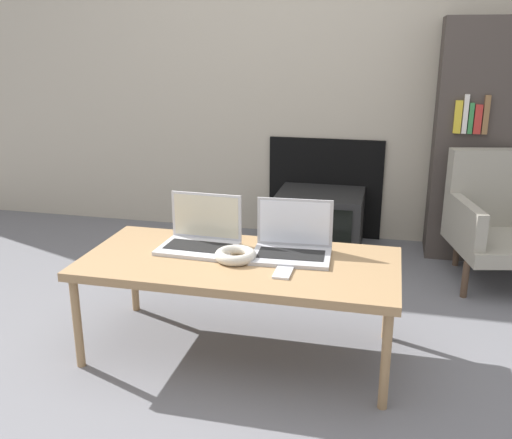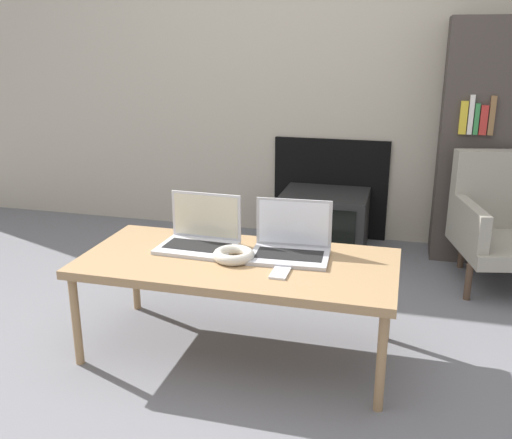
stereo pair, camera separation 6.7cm
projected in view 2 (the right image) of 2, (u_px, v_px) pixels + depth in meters
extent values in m
plane|color=slate|center=(209.00, 403.00, 2.15)|extent=(14.00, 14.00, 0.00)
cube|color=#B7AD99|center=(312.00, 42.00, 3.70)|extent=(7.00, 0.06, 2.60)
cube|color=black|center=(330.00, 188.00, 3.91)|extent=(0.78, 0.03, 0.68)
cube|color=#9E7A51|center=(238.00, 263.00, 2.39)|extent=(1.32, 0.62, 0.04)
cylinder|color=#9E7A51|center=(76.00, 321.00, 2.36)|extent=(0.04, 0.04, 0.40)
cylinder|color=#9E7A51|center=(381.00, 363.00, 2.05)|extent=(0.04, 0.04, 0.40)
cylinder|color=#9E7A51|center=(135.00, 272.00, 2.86)|extent=(0.04, 0.04, 0.40)
cylinder|color=#9E7A51|center=(388.00, 300.00, 2.55)|extent=(0.04, 0.04, 0.40)
cube|color=silver|center=(197.00, 248.00, 2.50)|extent=(0.34, 0.25, 0.02)
cube|color=black|center=(197.00, 246.00, 2.50)|extent=(0.28, 0.14, 0.00)
cube|color=silver|center=(206.00, 215.00, 2.57)|extent=(0.33, 0.02, 0.21)
cube|color=beige|center=(206.00, 216.00, 2.57)|extent=(0.30, 0.01, 0.19)
cube|color=#B2B2B7|center=(289.00, 256.00, 2.40)|extent=(0.34, 0.26, 0.02)
cube|color=black|center=(289.00, 254.00, 2.39)|extent=(0.29, 0.15, 0.00)
cube|color=#B2B2B7|center=(294.00, 223.00, 2.47)|extent=(0.33, 0.03, 0.21)
cube|color=white|center=(294.00, 223.00, 2.47)|extent=(0.30, 0.02, 0.19)
torus|color=beige|center=(234.00, 255.00, 2.37)|extent=(0.17, 0.17, 0.04)
cube|color=silver|center=(281.00, 272.00, 2.25)|extent=(0.07, 0.14, 0.01)
cube|color=black|center=(324.00, 220.00, 3.73)|extent=(0.55, 0.47, 0.37)
cube|color=black|center=(318.00, 232.00, 3.51)|extent=(0.45, 0.01, 0.29)
cube|color=gray|center=(512.00, 246.00, 3.10)|extent=(0.67, 0.67, 0.08)
cube|color=gray|center=(502.00, 189.00, 3.24)|extent=(0.57, 0.22, 0.44)
cube|color=gray|center=(469.00, 221.00, 3.07)|extent=(0.17, 0.51, 0.20)
cylinder|color=#4C3828|center=(468.00, 282.00, 2.99)|extent=(0.04, 0.04, 0.20)
cylinder|color=#4C3828|center=(462.00, 252.00, 3.41)|extent=(0.04, 0.04, 0.20)
cube|color=#3F3833|center=(503.00, 144.00, 3.39)|extent=(0.73, 0.30, 1.44)
cube|color=gold|center=(463.00, 118.00, 3.25)|extent=(0.04, 0.02, 0.19)
cube|color=silver|center=(471.00, 115.00, 3.24)|extent=(0.03, 0.02, 0.22)
cube|color=#337F42|center=(476.00, 119.00, 3.24)|extent=(0.03, 0.02, 0.18)
cube|color=#B22D28|center=(484.00, 120.00, 3.23)|extent=(0.04, 0.02, 0.17)
cube|color=brown|center=(492.00, 116.00, 3.21)|extent=(0.03, 0.02, 0.22)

